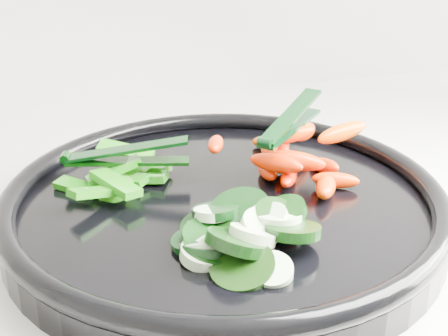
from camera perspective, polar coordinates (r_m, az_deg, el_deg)
name	(u,v)px	position (r m, az deg, el deg)	size (l,w,h in m)	color
veggie_tray	(224,205)	(0.53, 0.00, -3.40)	(0.49, 0.49, 0.04)	black
cucumber_pile	(235,235)	(0.46, 1.03, -6.12)	(0.12, 0.13, 0.04)	black
carrot_pile	(293,155)	(0.57, 6.36, 1.23)	(0.16, 0.15, 0.05)	#EF2C00
pepper_pile	(122,177)	(0.56, -9.27, -0.80)	(0.11, 0.12, 0.03)	#15730B
tong_carrot	(289,123)	(0.57, 5.99, 4.14)	(0.09, 0.09, 0.02)	black
tong_pepper	(123,156)	(0.56, -9.22, 1.14)	(0.11, 0.05, 0.02)	black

